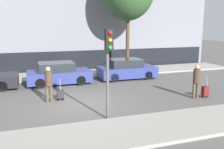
# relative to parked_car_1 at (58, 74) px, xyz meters

# --- Properties ---
(ground_plane) EXTENTS (80.00, 80.00, 0.00)m
(ground_plane) POSITION_rel_parked_car_1_xyz_m (0.50, -4.55, -0.65)
(ground_plane) COLOR #565451
(sidewalk_near) EXTENTS (28.00, 2.50, 0.12)m
(sidewalk_near) POSITION_rel_parked_car_1_xyz_m (0.50, -8.30, -0.59)
(sidewalk_near) COLOR gray
(sidewalk_near) RESTS_ON ground_plane
(sidewalk_far) EXTENTS (28.00, 3.00, 0.12)m
(sidewalk_far) POSITION_rel_parked_car_1_xyz_m (0.50, 2.45, -0.59)
(sidewalk_far) COLOR gray
(sidewalk_far) RESTS_ON ground_plane
(building_facade) EXTENTS (28.00, 3.48, 9.34)m
(building_facade) POSITION_rel_parked_car_1_xyz_m (0.50, 6.36, 4.01)
(building_facade) COLOR slate
(building_facade) RESTS_ON ground_plane
(parked_car_1) EXTENTS (3.94, 1.88, 1.38)m
(parked_car_1) POSITION_rel_parked_car_1_xyz_m (0.00, 0.00, 0.00)
(parked_car_1) COLOR navy
(parked_car_1) RESTS_ON ground_plane
(parked_car_2) EXTENTS (3.96, 1.85, 1.38)m
(parked_car_2) POSITION_rel_parked_car_1_xyz_m (4.70, 0.10, 0.00)
(parked_car_2) COLOR navy
(parked_car_2) RESTS_ON ground_plane
(pedestrian_left) EXTENTS (0.35, 0.34, 1.74)m
(pedestrian_left) POSITION_rel_parked_car_1_xyz_m (-0.90, -3.74, 0.34)
(pedestrian_left) COLOR #4C4233
(pedestrian_left) RESTS_ON ground_plane
(trolley_left) EXTENTS (0.34, 0.29, 1.09)m
(trolley_left) POSITION_rel_parked_car_1_xyz_m (-0.36, -3.66, -0.32)
(trolley_left) COLOR #262628
(trolley_left) RESTS_ON ground_plane
(pedestrian_right) EXTENTS (0.35, 0.34, 1.75)m
(pedestrian_right) POSITION_rel_parked_car_1_xyz_m (6.23, -5.53, 0.35)
(pedestrian_right) COLOR #4C4233
(pedestrian_right) RESTS_ON ground_plane
(trolley_right) EXTENTS (0.34, 0.29, 1.15)m
(trolley_right) POSITION_rel_parked_car_1_xyz_m (6.78, -5.59, -0.29)
(trolley_right) COLOR maroon
(trolley_right) RESTS_ON ground_plane
(traffic_light) EXTENTS (0.28, 0.47, 3.55)m
(traffic_light) POSITION_rel_parked_car_1_xyz_m (1.11, -6.91, 1.89)
(traffic_light) COLOR #515154
(traffic_light) RESTS_ON ground_plane
(parked_bicycle) EXTENTS (1.77, 0.06, 0.96)m
(parked_bicycle) POSITION_rel_parked_car_1_xyz_m (4.45, 2.53, -0.16)
(parked_bicycle) COLOR black
(parked_bicycle) RESTS_ON sidewalk_far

